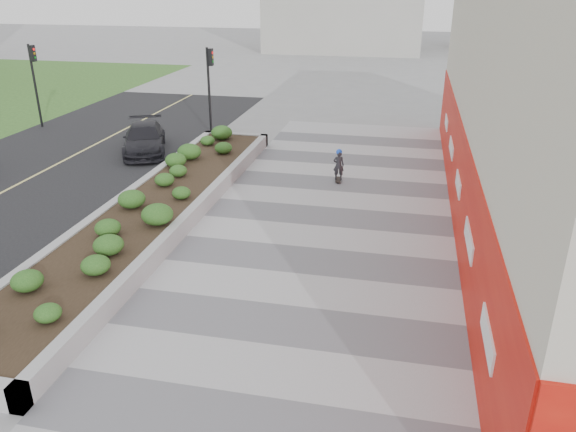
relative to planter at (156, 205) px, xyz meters
name	(u,v)px	position (x,y,z in m)	size (l,w,h in m)	color
ground	(268,376)	(5.50, -7.00, -0.42)	(160.00, 160.00, 0.00)	gray
walkway	(298,298)	(5.50, -4.00, -0.41)	(8.00, 36.00, 0.01)	#A8A8AD
building	(575,100)	(12.48, 1.98, 3.56)	(6.04, 24.08, 8.00)	beige
planter	(156,205)	(0.00, 0.00, 0.00)	(3.00, 18.00, 0.90)	#9E9EA0
traffic_signal_near	(210,78)	(-1.73, 10.50, 2.34)	(0.33, 0.28, 4.20)	black
traffic_signal_far	(34,73)	(-10.93, 10.00, 2.34)	(0.33, 0.28, 4.20)	black
manhole_cover	(318,300)	(6.00, -4.00, -0.42)	(0.44, 0.44, 0.01)	#595654
skateboarder	(339,165)	(5.36, 4.73, 0.24)	(0.44, 0.74, 1.29)	beige
car_dark	(144,139)	(-3.61, 6.80, 0.21)	(1.75, 4.31, 1.25)	black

